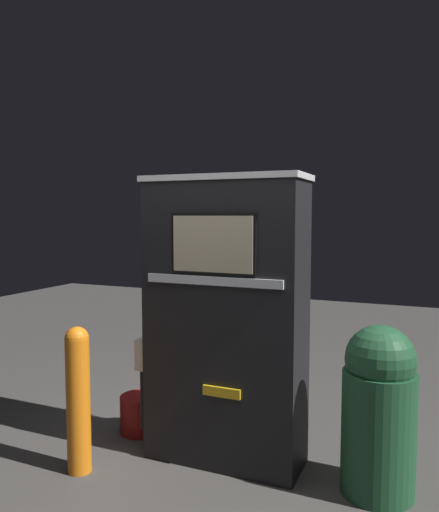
{
  "coord_description": "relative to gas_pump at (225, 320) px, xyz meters",
  "views": [
    {
      "loc": [
        1.3,
        -2.91,
        1.72
      ],
      "look_at": [
        0.0,
        0.11,
        1.44
      ],
      "focal_mm": 35.0,
      "sensor_mm": 36.0,
      "label": 1
    }
  ],
  "objects": [
    {
      "name": "gas_pump",
      "position": [
        0.0,
        0.0,
        0.0
      ],
      "size": [
        1.18,
        0.47,
        1.98
      ],
      "color": "black",
      "rests_on": "ground_plane"
    },
    {
      "name": "trash_bin",
      "position": [
        1.03,
        -0.03,
        -0.46
      ],
      "size": [
        0.45,
        0.45,
        1.05
      ],
      "color": "#1E4C2D",
      "rests_on": "ground_plane"
    },
    {
      "name": "safety_bollard",
      "position": [
        -0.83,
        -0.54,
        -0.47
      ],
      "size": [
        0.16,
        0.16,
        0.98
      ],
      "color": "orange",
      "rests_on": "ground_plane"
    },
    {
      "name": "ground_plane",
      "position": [
        0.0,
        -0.21,
        -0.99
      ],
      "size": [
        14.0,
        14.0,
        0.0
      ],
      "primitive_type": "plane",
      "color": "#423F3D"
    },
    {
      "name": "squeegee_bucket",
      "position": [
        -0.79,
        0.14,
        -0.85
      ],
      "size": [
        0.32,
        0.32,
        0.65
      ],
      "color": "maroon",
      "rests_on": "ground_plane"
    }
  ]
}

